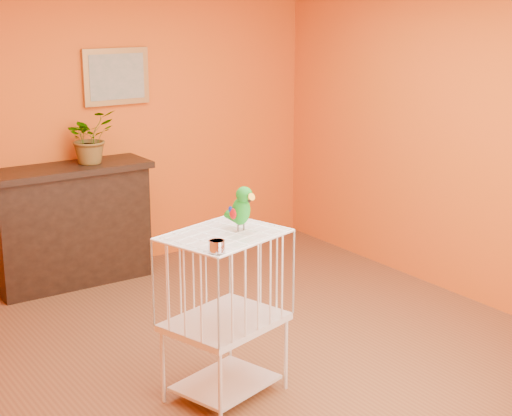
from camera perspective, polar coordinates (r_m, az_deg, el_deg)
ground at (r=5.72m, az=0.06°, el=-10.08°), size 4.50×4.50×0.00m
room_shell at (r=5.24m, az=0.07°, el=5.77°), size 4.50×4.50×4.50m
console_cabinet at (r=6.97m, az=-13.33°, el=-1.22°), size 1.41×0.51×1.05m
potted_plant at (r=6.95m, az=-12.17°, el=4.74°), size 0.51×0.55×0.36m
framed_picture at (r=7.15m, az=-10.12°, el=9.39°), size 0.62×0.04×0.50m
birdcage at (r=4.86m, az=-2.28°, el=-7.68°), size 0.81×0.70×1.06m
feed_cup at (r=4.34m, az=-2.87°, el=-2.79°), size 0.09×0.09×0.07m
parrot at (r=4.72m, az=-1.09°, el=0.02°), size 0.14×0.25×0.28m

